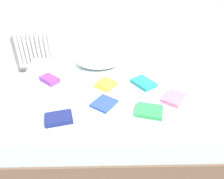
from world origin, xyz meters
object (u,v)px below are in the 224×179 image
at_px(pillow, 99,61).
at_px(textbook_green, 149,111).
at_px(radiator, 34,49).
at_px(textbook_teal, 144,83).
at_px(textbook_navy, 59,118).
at_px(textbook_yellow, 106,84).
at_px(textbook_purple, 50,79).
at_px(textbook_pink, 174,98).
at_px(bed, 112,110).
at_px(textbook_blue, 104,103).

distance_m(pillow, textbook_green, 0.97).
xyz_separation_m(radiator, textbook_teal, (1.45, -1.09, 0.11)).
xyz_separation_m(pillow, textbook_navy, (-0.31, -0.94, -0.05)).
distance_m(textbook_yellow, textbook_teal, 0.39).
height_order(textbook_teal, textbook_green, same).
xyz_separation_m(pillow, textbook_teal, (0.48, -0.40, -0.06)).
relative_size(textbook_purple, textbook_pink, 0.91).
xyz_separation_m(bed, pillow, (-0.14, 0.51, 0.33)).
height_order(bed, textbook_green, textbook_green).
height_order(radiator, textbook_pink, radiator).
xyz_separation_m(radiator, textbook_green, (1.43, -1.54, 0.11)).
height_order(textbook_purple, textbook_green, textbook_purple).
xyz_separation_m(bed, textbook_teal, (0.33, 0.11, 0.27)).
distance_m(bed, textbook_purple, 0.74).
height_order(textbook_pink, textbook_teal, textbook_pink).
height_order(bed, textbook_purple, textbook_purple).
distance_m(textbook_blue, textbook_navy, 0.43).
bearing_deg(pillow, textbook_teal, -40.17).
height_order(bed, textbook_yellow, textbook_yellow).
bearing_deg(textbook_yellow, radiator, 81.67).
bearing_deg(radiator, textbook_green, -47.14).
xyz_separation_m(bed, radiator, (-1.11, 1.20, 0.17)).
xyz_separation_m(textbook_pink, textbook_green, (-0.26, -0.18, -0.00)).
relative_size(bed, textbook_purple, 10.11).
bearing_deg(textbook_teal, pillow, -165.75).
xyz_separation_m(textbook_purple, textbook_yellow, (0.60, -0.10, -0.00)).
height_order(textbook_purple, textbook_yellow, textbook_purple).
bearing_deg(textbook_yellow, textbook_teal, -47.59).
bearing_deg(textbook_pink, textbook_blue, 130.76).
bearing_deg(textbook_navy, textbook_blue, 14.70).
xyz_separation_m(textbook_blue, textbook_yellow, (0.02, 0.30, 0.01)).
relative_size(textbook_yellow, textbook_green, 0.75).
distance_m(textbook_yellow, textbook_pink, 0.69).
distance_m(textbook_navy, textbook_yellow, 0.65).
bearing_deg(textbook_teal, textbook_yellow, -121.52).
distance_m(radiator, textbook_blue, 1.76).
xyz_separation_m(textbook_pink, textbook_teal, (-0.25, 0.27, -0.00)).
bearing_deg(textbook_pink, textbook_teal, 78.32).
distance_m(bed, textbook_teal, 0.44).
bearing_deg(textbook_yellow, textbook_pink, -72.55).
bearing_deg(textbook_teal, textbook_purple, -129.95).
xyz_separation_m(bed, textbook_blue, (-0.08, -0.22, 0.27)).
height_order(textbook_blue, textbook_pink, textbook_pink).
distance_m(textbook_blue, textbook_yellow, 0.30).
relative_size(pillow, textbook_purple, 2.58).
height_order(pillow, textbook_purple, pillow).
bearing_deg(textbook_navy, bed, 29.33).
relative_size(textbook_yellow, textbook_teal, 0.73).
distance_m(textbook_purple, textbook_pink, 1.29).
bearing_deg(textbook_purple, textbook_green, 12.24).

